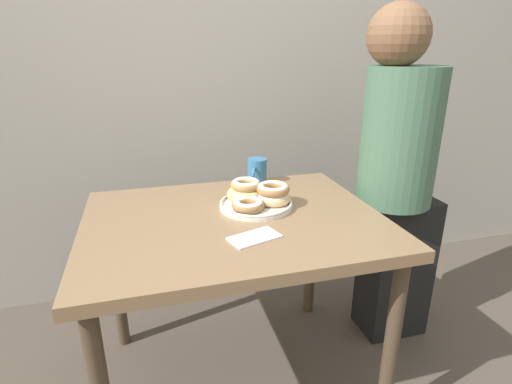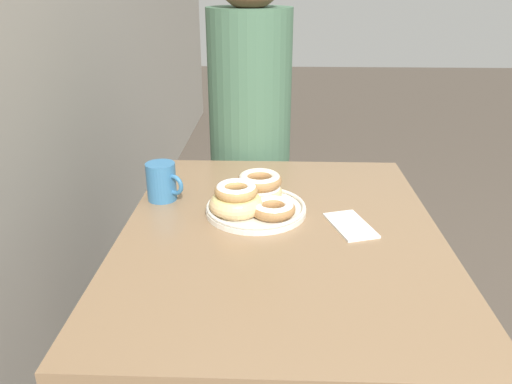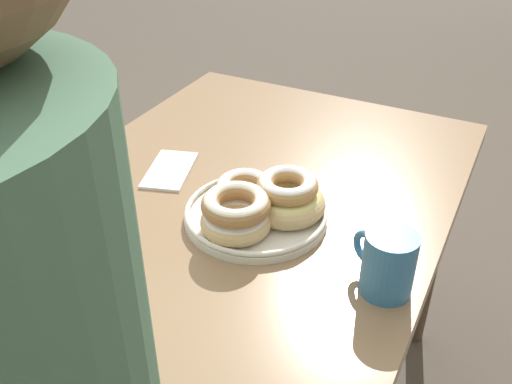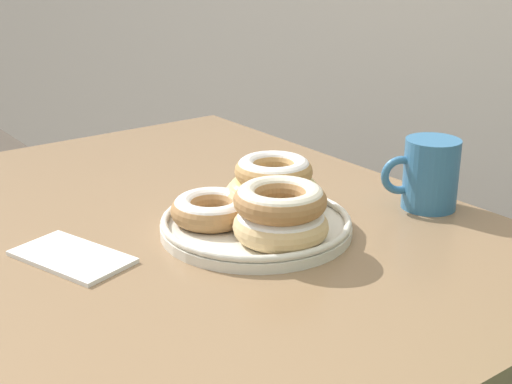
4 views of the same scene
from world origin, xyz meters
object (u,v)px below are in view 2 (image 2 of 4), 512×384
at_px(dining_table, 280,258).
at_px(donut_plate, 253,199).
at_px(napkin, 350,225).
at_px(person_figure, 250,132).
at_px(coffee_mug, 162,181).

distance_m(dining_table, donut_plate, 0.17).
bearing_deg(dining_table, napkin, -81.85).
xyz_separation_m(dining_table, person_figure, (0.72, 0.11, 0.12)).
xyz_separation_m(coffee_mug, napkin, (-0.15, -0.51, -0.05)).
height_order(dining_table, napkin, napkin).
xyz_separation_m(coffee_mug, person_figure, (0.54, -0.22, -0.01)).
relative_size(donut_plate, person_figure, 0.19).
height_order(coffee_mug, napkin, coffee_mug).
height_order(dining_table, donut_plate, donut_plate).
bearing_deg(coffee_mug, person_figure, -22.08).
relative_size(dining_table, coffee_mug, 9.11).
xyz_separation_m(dining_table, coffee_mug, (0.18, 0.33, 0.14)).
relative_size(person_figure, napkin, 8.09).
bearing_deg(dining_table, donut_plate, 36.38).
height_order(person_figure, napkin, person_figure).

